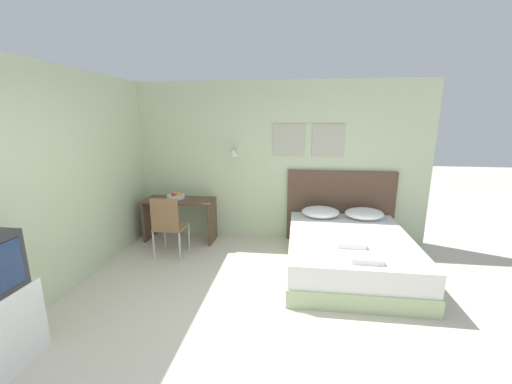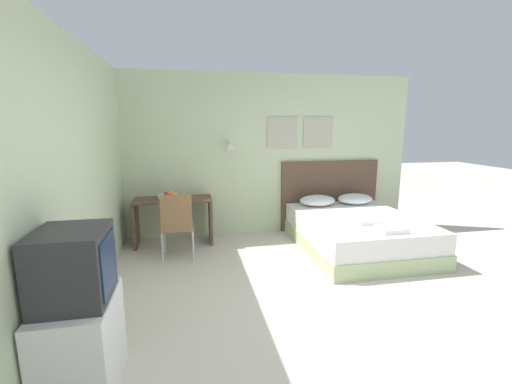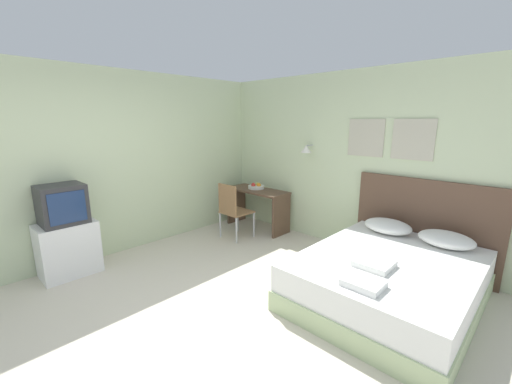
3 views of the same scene
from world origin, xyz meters
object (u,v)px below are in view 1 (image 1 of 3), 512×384
at_px(pillow_right, 364,214).
at_px(folded_towel_mid_bed, 365,258).
at_px(headboard, 340,207).
at_px(fruit_bowl, 176,196).
at_px(pillow_left, 321,212).
at_px(folded_towel_near_foot, 350,242).
at_px(bed, 348,253).
at_px(desk, 180,212).
at_px(desk_chair, 168,223).

distance_m(pillow_right, folded_towel_mid_bed, 1.55).
distance_m(headboard, fruit_bowl, 2.77).
xyz_separation_m(pillow_left, folded_towel_near_foot, (0.29, -1.08, -0.06)).
xyz_separation_m(bed, pillow_right, (0.34, 0.77, 0.34)).
relative_size(desk, desk_chair, 1.25).
bearing_deg(folded_towel_near_foot, desk, 157.90).
distance_m(bed, desk, 2.80).
relative_size(bed, headboard, 1.18).
bearing_deg(folded_towel_mid_bed, pillow_left, 104.39).
bearing_deg(desk, folded_towel_near_foot, -22.10).
xyz_separation_m(bed, fruit_bowl, (-2.76, 0.80, 0.51)).
distance_m(pillow_right, folded_towel_near_foot, 1.14).
relative_size(bed, folded_towel_mid_bed, 6.09).
bearing_deg(bed, folded_towel_near_foot, -98.17).
relative_size(pillow_left, fruit_bowl, 2.02).
xyz_separation_m(bed, headboard, (-0.00, 1.07, 0.36)).
xyz_separation_m(headboard, fruit_bowl, (-2.76, -0.26, 0.16)).
distance_m(pillow_left, desk_chair, 2.38).
xyz_separation_m(pillow_left, desk_chair, (-2.27, -0.69, -0.05)).
xyz_separation_m(pillow_left, pillow_right, (0.68, 0.00, 0.00)).
relative_size(headboard, fruit_bowl, 5.97).
xyz_separation_m(pillow_right, folded_towel_mid_bed, (-0.28, -1.53, -0.06)).
distance_m(headboard, pillow_right, 0.45).
xyz_separation_m(desk, desk_chair, (0.07, -0.69, 0.04)).
bearing_deg(bed, folded_towel_mid_bed, -85.97).
distance_m(pillow_left, pillow_right, 0.68).
height_order(folded_towel_near_foot, desk_chair, desk_chair).
bearing_deg(pillow_right, desk_chair, -166.83).
bearing_deg(desk_chair, bed, -1.66).
xyz_separation_m(folded_towel_near_foot, desk, (-2.64, 1.07, -0.03)).
distance_m(folded_towel_mid_bed, fruit_bowl, 3.22).
relative_size(headboard, folded_towel_near_foot, 5.05).
bearing_deg(headboard, folded_towel_near_foot, -91.86).
xyz_separation_m(pillow_left, fruit_bowl, (-2.42, 0.04, 0.17)).
distance_m(pillow_right, desk, 3.03).
bearing_deg(pillow_right, bed, -113.82).
relative_size(bed, pillow_left, 3.47).
bearing_deg(fruit_bowl, desk, -30.11).
bearing_deg(desk_chair, pillow_right, 13.17).
distance_m(folded_towel_mid_bed, desk, 3.13).
relative_size(desk_chair, fruit_bowl, 3.18).
distance_m(folded_towel_near_foot, desk_chair, 2.60).
bearing_deg(folded_towel_near_foot, headboard, 88.14).
bearing_deg(headboard, bed, -90.00).
relative_size(pillow_right, fruit_bowl, 2.02).
height_order(bed, headboard, headboard).
bearing_deg(desk_chair, fruit_bowl, 101.34).
bearing_deg(bed, desk, 164.16).
relative_size(bed, fruit_bowl, 7.03).
xyz_separation_m(folded_towel_mid_bed, desk, (-2.74, 1.52, -0.03)).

